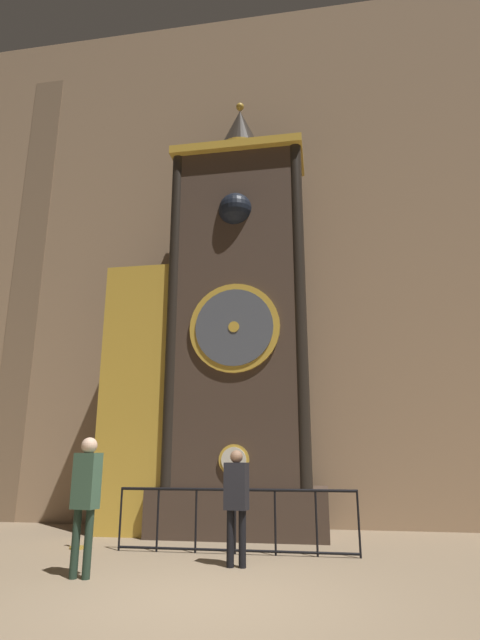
# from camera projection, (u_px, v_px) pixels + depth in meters

# --- Properties ---
(ground_plane) EXTENTS (28.00, 28.00, 0.00)m
(ground_plane) POSITION_uv_depth(u_px,v_px,m) (201.00, 602.00, 5.54)
(ground_plane) COLOR #847056
(cathedral_back_wall) EXTENTS (24.00, 0.32, 14.34)m
(cathedral_back_wall) POSITION_uv_depth(u_px,v_px,m) (258.00, 238.00, 13.26)
(cathedral_back_wall) COLOR #997A5B
(cathedral_back_wall) RESTS_ON ground_plane
(clock_tower) EXTENTS (4.81, 1.82, 10.32)m
(clock_tower) POSITION_uv_depth(u_px,v_px,m) (220.00, 336.00, 11.26)
(clock_tower) COLOR #423328
(clock_tower) RESTS_ON ground_plane
(railing_fence) EXTENTS (4.10, 0.05, 1.04)m
(railing_fence) POSITION_uv_depth(u_px,v_px,m) (235.00, 517.00, 8.38)
(railing_fence) COLOR black
(railing_fence) RESTS_ON ground_plane
(visitor_near) EXTENTS (0.37, 0.28, 1.83)m
(visitor_near) POSITION_uv_depth(u_px,v_px,m) (86.00, 491.00, 6.87)
(visitor_near) COLOR #213427
(visitor_near) RESTS_ON ground_plane
(visitor_far) EXTENTS (0.37, 0.27, 1.66)m
(visitor_far) POSITION_uv_depth(u_px,v_px,m) (236.00, 496.00, 7.51)
(visitor_far) COLOR black
(visitor_far) RESTS_ON ground_plane
(stanchion_post) EXTENTS (0.28, 0.28, 1.01)m
(stanchion_post) POSITION_uv_depth(u_px,v_px,m) (79.00, 529.00, 8.81)
(stanchion_post) COLOR #B28E33
(stanchion_post) RESTS_ON ground_plane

